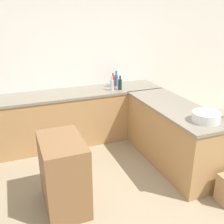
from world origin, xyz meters
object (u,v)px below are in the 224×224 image
(island_table, at_px, (64,174))
(vinegar_bottle_clear, at_px, (112,85))
(wine_bottle_dark, at_px, (120,84))
(hot_sauce_bottle, at_px, (113,82))
(mixing_bowl, at_px, (206,117))
(water_bottle_blue, at_px, (116,80))

(island_table, relative_size, vinegar_bottle_clear, 3.47)
(wine_bottle_dark, bearing_deg, hot_sauce_bottle, 105.25)
(mixing_bowl, xyz_separation_m, water_bottle_blue, (-0.40, 1.94, 0.05))
(water_bottle_blue, bearing_deg, wine_bottle_dark, -97.32)
(island_table, bearing_deg, water_bottle_blue, 51.57)
(water_bottle_blue, height_order, wine_bottle_dark, water_bottle_blue)
(hot_sauce_bottle, height_order, water_bottle_blue, water_bottle_blue)
(water_bottle_blue, bearing_deg, hot_sauce_bottle, -146.04)
(island_table, distance_m, mixing_bowl, 1.85)
(mixing_bowl, height_order, hot_sauce_bottle, hot_sauce_bottle)
(hot_sauce_bottle, xyz_separation_m, wine_bottle_dark, (0.05, -0.20, -0.00))
(wine_bottle_dark, bearing_deg, mixing_bowl, -75.67)
(vinegar_bottle_clear, bearing_deg, water_bottle_blue, 53.68)
(mixing_bowl, bearing_deg, island_table, 172.57)
(hot_sauce_bottle, relative_size, vinegar_bottle_clear, 1.03)
(hot_sauce_bottle, relative_size, water_bottle_blue, 0.93)
(mixing_bowl, distance_m, vinegar_bottle_clear, 1.79)
(hot_sauce_bottle, distance_m, vinegar_bottle_clear, 0.21)
(mixing_bowl, bearing_deg, hot_sauce_bottle, 104.42)
(vinegar_bottle_clear, bearing_deg, wine_bottle_dark, -1.78)
(water_bottle_blue, bearing_deg, vinegar_bottle_clear, -126.32)
(island_table, xyz_separation_m, water_bottle_blue, (1.36, 1.71, 0.59))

